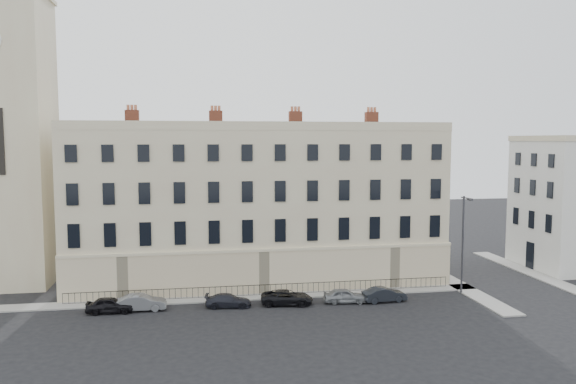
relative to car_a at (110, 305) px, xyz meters
name	(u,v)px	position (x,y,z in m)	size (l,w,h in m)	color
ground	(345,310)	(19.15, -2.55, -0.66)	(160.00, 160.00, 0.00)	black
terrace	(257,206)	(13.19, 9.42, 6.84)	(36.22, 12.22, 17.00)	beige
church_tower	(5,93)	(-10.85, 11.45, 18.00)	(8.00, 8.13, 44.00)	beige
adjacent_building	(574,205)	(48.15, 8.45, 6.34)	(10.00, 10.00, 14.00)	silver
pavement_terrace	(221,298)	(9.15, 2.45, -0.60)	(48.00, 2.00, 0.12)	gray
pavement_east_return	(448,279)	(32.15, 5.45, -0.60)	(2.00, 24.00, 0.12)	gray
pavement_adjacent	(527,271)	(42.15, 7.45, -0.60)	(2.00, 20.00, 0.12)	gray
railings	(265,290)	(13.15, 2.85, -0.10)	(35.00, 0.04, 0.96)	black
car_a	(110,305)	(0.00, 0.00, 0.00)	(1.55, 3.85, 1.31)	black
car_b	(141,302)	(2.44, 0.21, 0.02)	(1.44, 4.13, 1.36)	slate
car_c	(228,301)	(9.65, -0.05, -0.09)	(1.58, 3.89, 1.13)	black
car_d	(287,297)	(14.68, -0.14, -0.03)	(2.07, 4.48, 1.25)	black
car_e	(345,296)	(19.73, -0.47, -0.03)	(1.49, 3.69, 1.26)	slate
car_f	(384,295)	(23.24, -0.72, -0.02)	(1.35, 3.86, 1.27)	black
streetlamp	(463,240)	(31.15, 0.54, 4.36)	(0.44, 1.95, 9.05)	#333339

